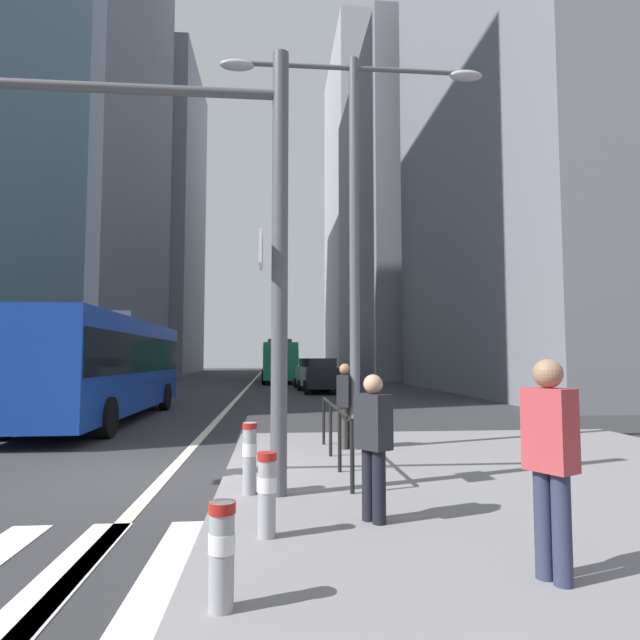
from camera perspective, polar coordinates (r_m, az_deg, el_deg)
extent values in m
plane|color=#303033|center=(29.07, -8.49, -7.90)|extent=(160.00, 160.00, 0.00)
cube|color=gray|center=(8.98, 20.63, -15.80)|extent=(9.00, 10.00, 0.15)
cube|color=silver|center=(5.63, -26.20, -23.75)|extent=(0.45, 3.20, 0.01)
cube|color=silver|center=(5.40, -16.34, -24.89)|extent=(0.45, 3.20, 0.01)
cube|color=silver|center=(5.31, -5.75, -25.38)|extent=(0.45, 3.20, 0.01)
cube|color=beige|center=(39.04, -7.59, -6.93)|extent=(0.20, 80.00, 0.01)
cube|color=slate|center=(58.65, -23.75, 21.16)|extent=(11.27, 24.64, 53.31)
cube|color=slate|center=(79.63, -17.98, 10.25)|extent=(13.62, 19.41, 42.90)
cube|color=gray|center=(35.71, 22.25, 20.15)|extent=(10.68, 23.00, 32.88)
cube|color=gray|center=(60.21, 10.01, 9.91)|extent=(13.44, 25.82, 32.97)
cube|color=#9E9EA3|center=(89.40, 5.15, 11.66)|extent=(11.93, 24.81, 52.49)
cube|color=#14389E|center=(17.81, -22.17, -4.50)|extent=(2.55, 11.16, 2.75)
cube|color=black|center=(17.80, -22.14, -3.39)|extent=(2.59, 10.94, 1.10)
cube|color=#4C4C51|center=(19.46, -20.62, 0.01)|extent=(1.77, 4.02, 0.30)
cylinder|color=black|center=(14.12, -21.85, -9.66)|extent=(0.30, 1.00, 1.00)
cylinder|color=black|center=(14.97, -30.80, -9.05)|extent=(0.30, 1.00, 1.00)
cylinder|color=black|center=(21.03, -16.25, -7.88)|extent=(0.30, 1.00, 1.00)
cylinder|color=black|center=(21.61, -22.56, -7.62)|extent=(0.30, 1.00, 1.00)
cube|color=#198456|center=(43.48, -4.47, -4.40)|extent=(2.76, 10.73, 2.75)
cube|color=black|center=(43.48, -4.46, -3.95)|extent=(2.79, 10.51, 1.10)
cube|color=#4C4C51|center=(41.90, -4.38, -2.32)|extent=(1.84, 3.88, 0.30)
cylinder|color=black|center=(46.89, -6.09, -5.87)|extent=(0.32, 1.01, 1.00)
cylinder|color=black|center=(46.97, -3.14, -5.88)|extent=(0.32, 1.01, 1.00)
cylinder|color=black|center=(40.07, -6.04, -6.16)|extent=(0.32, 1.01, 1.00)
cylinder|color=black|center=(40.15, -2.59, -6.18)|extent=(0.32, 1.01, 1.00)
cube|color=#198456|center=(65.80, -3.91, -4.31)|extent=(2.70, 11.04, 2.75)
cube|color=black|center=(65.80, -3.90, -4.01)|extent=(2.74, 10.82, 1.10)
cube|color=#4C4C51|center=(64.17, -3.84, -2.95)|extent=(1.82, 3.99, 0.30)
cylinder|color=black|center=(69.30, -5.02, -5.31)|extent=(0.32, 1.01, 1.00)
cylinder|color=black|center=(69.39, -3.02, -5.32)|extent=(0.32, 1.01, 1.00)
cylinder|color=black|center=(62.27, -4.90, -5.44)|extent=(0.32, 1.01, 1.00)
cylinder|color=black|center=(62.36, -2.68, -5.45)|extent=(0.32, 1.01, 1.00)
cube|color=#232838|center=(33.01, -20.79, -5.71)|extent=(1.90, 4.25, 1.10)
cube|color=black|center=(33.14, -20.69, -4.31)|extent=(1.56, 2.31, 0.52)
cylinder|color=black|center=(31.43, -19.83, -6.83)|extent=(0.24, 0.65, 0.64)
cylinder|color=black|center=(31.89, -23.04, -6.71)|extent=(0.24, 0.65, 0.64)
cylinder|color=black|center=(34.22, -18.74, -6.62)|extent=(0.24, 0.65, 0.64)
cylinder|color=black|center=(34.64, -21.70, -6.51)|extent=(0.24, 0.65, 0.64)
cube|color=silver|center=(33.95, -0.88, -5.93)|extent=(1.93, 4.45, 1.10)
cube|color=black|center=(33.78, -0.85, -4.57)|extent=(1.58, 2.42, 0.52)
cylinder|color=black|center=(35.37, -2.62, -6.75)|extent=(0.24, 0.65, 0.64)
cylinder|color=black|center=(35.55, 0.33, -6.74)|extent=(0.24, 0.65, 0.64)
cylinder|color=black|center=(32.40, -2.21, -6.99)|extent=(0.24, 0.65, 0.64)
cylinder|color=black|center=(32.60, 1.00, -6.97)|extent=(0.24, 0.65, 0.64)
cube|color=black|center=(30.24, 0.18, -6.15)|extent=(1.94, 4.57, 1.10)
cube|color=black|center=(30.07, 0.20, -4.62)|extent=(1.58, 2.49, 0.52)
cylinder|color=black|center=(31.76, -1.63, -7.05)|extent=(0.24, 0.65, 0.64)
cylinder|color=black|center=(31.85, 1.67, -7.04)|extent=(0.24, 0.65, 0.64)
cylinder|color=black|center=(28.69, -1.48, -7.36)|extent=(0.24, 0.65, 0.64)
cylinder|color=black|center=(28.80, 2.17, -7.34)|extent=(0.24, 0.65, 0.64)
cylinder|color=#515156|center=(7.21, -4.34, 5.61)|extent=(0.22, 0.22, 6.00)
cylinder|color=#515156|center=(8.40, -24.58, 21.77)|extent=(5.42, 0.14, 0.14)
cube|color=white|center=(7.07, -6.35, 7.46)|extent=(0.04, 0.60, 0.44)
cylinder|color=#56565B|center=(10.90, 3.69, 7.61)|extent=(0.20, 0.20, 8.00)
cylinder|color=#56565B|center=(12.15, -2.61, 25.55)|extent=(2.40, 0.10, 0.10)
ellipsoid|color=#B2B2B7|center=(12.15, -8.88, 25.34)|extent=(0.70, 0.32, 0.20)
cylinder|color=#56565B|center=(12.47, 9.62, 24.78)|extent=(2.40, 0.10, 0.10)
ellipsoid|color=#B2B2B7|center=(12.77, 15.33, 23.88)|extent=(0.70, 0.32, 0.20)
cylinder|color=#99999E|center=(4.21, -10.49, -23.56)|extent=(0.18, 0.18, 0.75)
cylinder|color=white|center=(4.18, -10.47, -22.39)|extent=(0.19, 0.19, 0.14)
cylinder|color=#B21E19|center=(4.11, -10.42, -19.12)|extent=(0.20, 0.20, 0.08)
cylinder|color=#99999E|center=(5.65, -5.71, -18.09)|extent=(0.18, 0.18, 0.84)
cylinder|color=white|center=(5.62, -5.70, -17.10)|extent=(0.19, 0.19, 0.15)
cylinder|color=#B21E19|center=(5.57, -5.68, -14.31)|extent=(0.20, 0.20, 0.08)
cylinder|color=#99999E|center=(7.33, -7.55, -14.45)|extent=(0.18, 0.18, 0.93)
cylinder|color=white|center=(7.31, -7.54, -13.59)|extent=(0.19, 0.19, 0.17)
cylinder|color=#B21E19|center=(7.26, -7.52, -11.15)|extent=(0.20, 0.20, 0.08)
cylinder|color=black|center=(7.31, 3.47, -14.43)|extent=(0.06, 0.06, 0.95)
cylinder|color=black|center=(8.63, 2.12, -12.85)|extent=(0.06, 0.06, 0.95)
cylinder|color=black|center=(9.96, 1.14, -11.68)|extent=(0.06, 0.06, 0.95)
cylinder|color=black|center=(11.29, 0.40, -10.78)|extent=(0.06, 0.06, 0.95)
cylinder|color=black|center=(9.24, 1.59, -9.30)|extent=(0.06, 4.06, 0.06)
cylinder|color=black|center=(6.08, 6.33, -17.31)|extent=(0.15, 0.15, 0.78)
cylinder|color=black|center=(6.19, 5.22, -17.08)|extent=(0.15, 0.15, 0.78)
cube|color=#232328|center=(6.02, 5.72, -10.74)|extent=(0.41, 0.45, 0.60)
sphere|color=tan|center=(5.99, 5.69, -6.84)|extent=(0.22, 0.22, 0.22)
cylinder|color=#2D334C|center=(4.91, 24.45, -19.68)|extent=(0.15, 0.15, 0.87)
cylinder|color=#2D334C|center=(5.00, 22.82, -19.45)|extent=(0.15, 0.15, 0.87)
cube|color=#B73D42|center=(4.81, 23.36, -10.71)|extent=(0.39, 0.45, 0.67)
sphere|color=#9E7556|center=(4.77, 23.20, -5.28)|extent=(0.24, 0.24, 0.24)
cylinder|color=#423D38|center=(10.73, 2.58, -11.47)|extent=(0.15, 0.15, 0.82)
cylinder|color=#423D38|center=(10.88, 2.80, -11.37)|extent=(0.15, 0.15, 0.82)
cube|color=#232328|center=(10.74, 2.68, -7.57)|extent=(0.37, 0.44, 0.63)
sphere|color=#9E7556|center=(10.72, 2.67, -5.28)|extent=(0.23, 0.23, 0.23)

